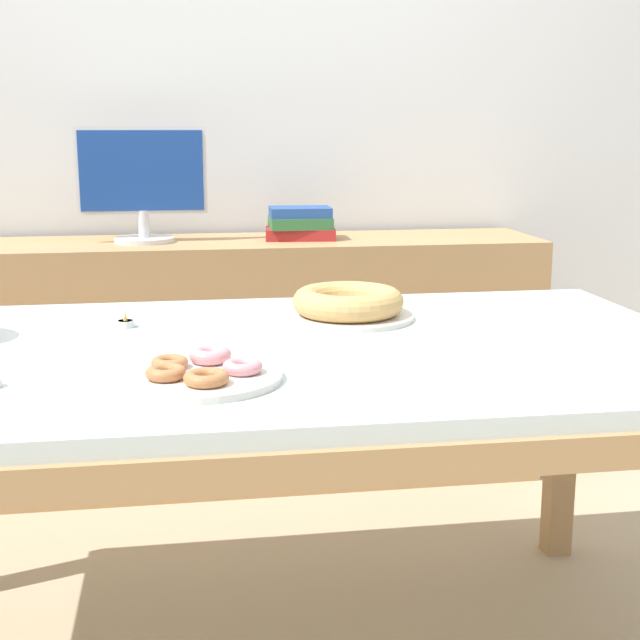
% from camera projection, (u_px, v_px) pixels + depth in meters
% --- Properties ---
extents(wall_back, '(8.00, 0.10, 2.60)m').
position_uv_depth(wall_back, '(230.00, 105.00, 3.21)').
color(wall_back, silver).
rests_on(wall_back, ground).
extents(dining_table, '(1.86, 1.08, 0.77)m').
position_uv_depth(dining_table, '(277.00, 382.00, 1.88)').
color(dining_table, silver).
rests_on(dining_table, ground).
extents(sideboard, '(2.07, 0.44, 0.85)m').
position_uv_depth(sideboard, '(240.00, 361.00, 3.11)').
color(sideboard, tan).
rests_on(sideboard, ground).
extents(computer_monitor, '(0.42, 0.20, 0.38)m').
position_uv_depth(computer_monitor, '(142.00, 185.00, 2.93)').
color(computer_monitor, silver).
rests_on(computer_monitor, sideboard).
extents(book_stack, '(0.25, 0.18, 0.11)m').
position_uv_depth(book_stack, '(300.00, 224.00, 3.04)').
color(book_stack, maroon).
rests_on(book_stack, sideboard).
extents(cake_chocolate_round, '(0.31, 0.31, 0.07)m').
position_uv_depth(cake_chocolate_round, '(348.00, 304.00, 2.11)').
color(cake_chocolate_round, silver).
rests_on(cake_chocolate_round, dining_table).
extents(pastry_platter, '(0.30, 0.30, 0.04)m').
position_uv_depth(pastry_platter, '(200.00, 373.00, 1.61)').
color(pastry_platter, silver).
rests_on(pastry_platter, dining_table).
extents(tealight_near_front, '(0.04, 0.04, 0.04)m').
position_uv_depth(tealight_near_front, '(125.00, 323.00, 2.03)').
color(tealight_near_front, silver).
rests_on(tealight_near_front, dining_table).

